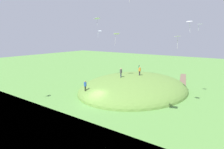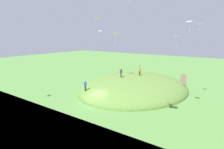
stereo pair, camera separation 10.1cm
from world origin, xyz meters
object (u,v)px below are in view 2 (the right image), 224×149
object	(u,v)px
kite_5	(97,19)
person_with_child	(121,72)
person_walking_path	(140,70)
kite_0	(189,22)
kite_1	(100,32)
person_near_shore	(85,85)
person_watching_kites	(139,67)
kite_4	(116,34)
kite_7	(178,37)
kite_9	(200,24)

from	to	relation	value
kite_5	person_with_child	bearing A→B (deg)	-71.26
person_walking_path	kite_0	distance (m)	14.96
person_with_child	kite_1	size ratio (longest dim) A/B	1.16
person_near_shore	person_with_child	xyz separation A→B (m)	(7.13, -2.70, 1.49)
person_walking_path	kite_1	xyz separation A→B (m)	(-2.99, 7.75, 7.51)
person_watching_kites	kite_4	bearing A→B (deg)	-105.52
kite_7	kite_9	size ratio (longest dim) A/B	1.85
person_watching_kites	person_with_child	bearing A→B (deg)	-101.15
person_walking_path	kite_5	distance (m)	12.95
kite_1	person_with_child	bearing A→B (deg)	-94.27
person_walking_path	kite_0	world-z (taller)	kite_0
person_near_shore	kite_1	size ratio (longest dim) A/B	1.15
kite_0	kite_9	size ratio (longest dim) A/B	1.35
person_watching_kites	kite_7	xyz separation A→B (m)	(-8.16, -11.04, 7.27)
kite_9	kite_5	bearing A→B (deg)	106.59
person_with_child	kite_7	xyz separation A→B (m)	(1.94, -9.75, 6.57)
person_near_shore	person_with_child	distance (m)	7.77
person_near_shore	kite_1	xyz separation A→B (m)	(7.54, 2.78, 9.04)
person_watching_kites	person_with_child	distance (m)	10.21
person_walking_path	kite_4	xyz separation A→B (m)	(-3.92, 3.01, 6.95)
kite_0	person_walking_path	bearing A→B (deg)	57.36
person_near_shore	person_watching_kites	size ratio (longest dim) A/B	1.11
person_near_shore	person_with_child	world-z (taller)	person_with_child
kite_1	kite_9	distance (m)	18.44
person_with_child	person_watching_kites	bearing A→B (deg)	-4.90
kite_1	kite_5	distance (m)	3.22
kite_0	person_with_child	bearing A→B (deg)	75.58
person_near_shore	person_with_child	bearing A→B (deg)	171.10
person_near_shore	kite_5	size ratio (longest dim) A/B	1.27
person_watching_kites	kite_0	xyz separation A→B (m)	(-13.36, -13.94, 9.20)
kite_5	person_walking_path	bearing A→B (deg)	-53.91
kite_1	kite_9	size ratio (longest dim) A/B	1.41
kite_5	kite_9	xyz separation A→B (m)	(5.11, -17.15, -1.40)
person_watching_kites	kite_7	bearing A→B (deg)	-54.88
person_walking_path	kite_4	distance (m)	8.53
person_walking_path	kite_0	xyz separation A→B (m)	(-6.66, -10.39, 8.46)
person_with_child	kite_4	distance (m)	7.05
person_near_shore	kite_9	xyz separation A→B (m)	(10.71, -15.36, 10.02)
kite_1	kite_4	world-z (taller)	kite_1
kite_5	person_watching_kites	bearing A→B (deg)	-15.45
kite_1	person_walking_path	bearing A→B (deg)	-68.88
kite_0	kite_4	xyz separation A→B (m)	(2.74, 13.41, -1.51)
kite_1	kite_5	world-z (taller)	kite_5
person_walking_path	person_watching_kites	world-z (taller)	person_walking_path
kite_1	kite_7	bearing A→B (deg)	-84.25
person_with_child	kite_5	size ratio (longest dim) A/B	1.28
person_watching_kites	kite_9	distance (m)	17.94
kite_0	kite_4	world-z (taller)	kite_0
kite_0	kite_5	bearing A→B (deg)	84.25
person_with_child	kite_5	xyz separation A→B (m)	(-1.53, 4.50, 9.92)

